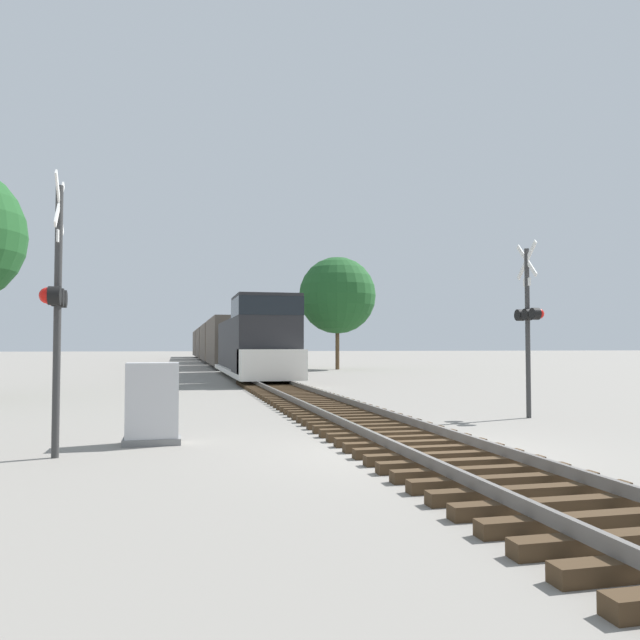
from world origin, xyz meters
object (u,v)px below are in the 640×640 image
at_px(freight_train, 216,344).
at_px(crossing_signal_far, 529,318).
at_px(relay_cabinet, 152,404).
at_px(crossing_signal_near, 56,301).
at_px(tree_mid_background, 337,295).

relative_size(freight_train, crossing_signal_far, 17.85).
xyz_separation_m(crossing_signal_far, relay_cabinet, (-9.09, -2.17, -1.77)).
bearing_deg(relay_cabinet, crossing_signal_near, -143.67).
bearing_deg(tree_mid_background, crossing_signal_near, -111.58).
bearing_deg(crossing_signal_far, relay_cabinet, 104.02).
distance_m(freight_train, tree_mid_background, 21.78).
distance_m(crossing_signal_near, relay_cabinet, 2.60).
relative_size(freight_train, tree_mid_background, 9.17).
bearing_deg(relay_cabinet, freight_train, 85.26).
bearing_deg(crossing_signal_near, crossing_signal_far, 105.27).
xyz_separation_m(crossing_signal_near, tree_mid_background, (13.98, 35.35, 3.13)).
relative_size(crossing_signal_far, tree_mid_background, 0.51).
distance_m(crossing_signal_near, tree_mid_background, 38.14).
relative_size(crossing_signal_far, relay_cabinet, 2.97).
relative_size(crossing_signal_near, relay_cabinet, 3.08).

